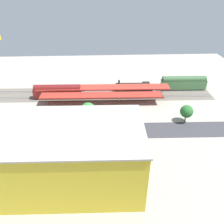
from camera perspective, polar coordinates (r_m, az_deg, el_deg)
ground_plane at (r=81.13m, az=-3.53°, el=-2.48°), size 156.80×156.80×0.00m
rail_bed at (r=100.32m, az=-3.47°, el=4.47°), size 98.26×15.62×0.01m
street_asphalt at (r=76.62m, az=-3.55°, el=-4.73°), size 98.17×11.03×0.01m
track_rails at (r=100.24m, az=-3.47°, el=4.57°), size 97.98×9.18×0.12m
platform_canopy_near at (r=90.89m, az=-2.67°, el=4.20°), size 48.16×6.10×4.01m
platform_canopy_far at (r=96.11m, az=-2.17°, el=6.13°), size 55.24×6.54×4.60m
locomotive at (r=103.05m, az=5.60°, el=6.26°), size 16.68×3.11×5.09m
passenger_coach at (r=107.78m, az=17.41°, el=6.98°), size 20.05×3.61×6.42m
freight_coach_far at (r=98.17m, az=-13.40°, el=5.07°), size 19.92×3.60×6.02m
parked_car_0 at (r=74.01m, az=6.53°, el=-5.64°), size 4.23×2.03×1.70m
parked_car_1 at (r=73.20m, az=1.66°, el=-5.90°), size 4.40×1.79×1.64m
parked_car_2 at (r=73.44m, az=-3.70°, el=-5.79°), size 4.22×1.76×1.73m
parked_car_3 at (r=74.15m, az=-8.54°, el=-5.70°), size 4.70×2.07×1.75m
parked_car_4 at (r=75.00m, az=-13.97°, el=-5.91°), size 4.74×1.94×1.71m
parked_car_5 at (r=76.37m, az=-18.41°, el=-5.95°), size 4.24×1.75×1.71m
construction_building at (r=56.66m, az=-12.37°, el=-10.71°), size 38.28×20.75×15.21m
construction_roof_slab at (r=51.90m, az=-13.32°, el=-4.24°), size 38.89×21.36×0.40m
box_truck_0 at (r=75.14m, az=-20.77°, el=-6.36°), size 9.39×2.94×3.15m
box_truck_1 at (r=72.90m, az=2.45°, el=-5.17°), size 9.66×3.03×3.37m
street_tree_0 at (r=81.28m, az=-18.76°, el=-0.52°), size 5.36×5.36×7.09m
street_tree_1 at (r=82.47m, az=-18.09°, el=-0.26°), size 4.08×4.08×6.06m
street_tree_2 at (r=83.21m, az=18.08°, el=0.13°), size 4.47×4.47×6.35m
street_tree_3 at (r=79.22m, az=-5.99°, el=0.44°), size 5.41×5.41×7.34m
traffic_light at (r=71.65m, az=-14.42°, el=-4.33°), size 0.50×0.36×6.62m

